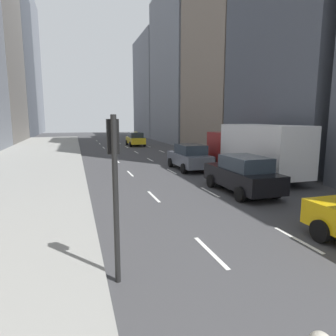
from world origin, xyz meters
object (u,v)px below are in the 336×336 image
Objects in this scene: sedan_silver_behind at (189,157)px; box_truck at (253,149)px; traffic_light_pole at (114,172)px; sedan_black_near at (242,174)px; taxi_lead at (135,139)px.

sedan_silver_behind is 4.51m from box_truck.
sedan_black_near is at bearing 41.94° from traffic_light_pole.
box_truck is at bearing -82.93° from taxi_lead.
sedan_silver_behind is at bearing -90.00° from taxi_lead.
traffic_light_pole is (-6.75, -32.06, 1.53)m from taxi_lead.
box_truck is (2.80, -3.44, 0.81)m from sedan_silver_behind.
traffic_light_pole is (-9.55, -9.50, 0.70)m from box_truck.
sedan_silver_behind is (0.00, 6.87, -0.01)m from sedan_black_near.
box_truck is at bearing 50.79° from sedan_black_near.
traffic_light_pole is at bearing -138.06° from sedan_black_near.
traffic_light_pole reaches higher than sedan_black_near.
box_truck is (2.80, 3.43, 0.80)m from sedan_black_near.
taxi_lead is 0.99× the size of sedan_silver_behind.
sedan_silver_behind is 1.24× the size of traffic_light_pole.
taxi_lead reaches higher than sedan_silver_behind.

